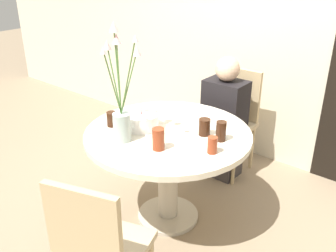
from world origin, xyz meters
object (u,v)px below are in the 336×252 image
drink_glass_0 (112,119)px  birthday_cake (141,121)px  chair_near_front (98,246)px  drink_glass_4 (221,131)px  chair_right_flank (233,115)px  drink_glass_3 (212,145)px  drink_glass_2 (158,139)px  side_plate (212,121)px  flower_vase (121,105)px  drink_glass_1 (204,127)px  person_boy (224,122)px

drink_glass_0 → birthday_cake: bearing=30.0°
chair_near_front → drink_glass_4: size_ratio=6.94×
chair_right_flank → drink_glass_3: 1.13m
drink_glass_2 → chair_near_front: bearing=-75.2°
side_plate → birthday_cake: bearing=-128.7°
drink_glass_3 → side_plate: bearing=123.0°
drink_glass_4 → flower_vase: bearing=-141.9°
flower_vase → chair_right_flank: bearing=84.2°
flower_vase → drink_glass_2: 0.32m
chair_near_front → drink_glass_1: bearing=-103.9°
drink_glass_1 → person_boy: bearing=109.8°
chair_right_flank → birthday_cake: 1.06m
chair_near_front → drink_glass_4: bearing=-111.2°
flower_vase → drink_glass_1: 0.57m
chair_near_front → birthday_cake: 0.99m
drink_glass_0 → drink_glass_1: 0.65m
drink_glass_3 → drink_glass_2: bearing=-148.8°
flower_vase → person_boy: size_ratio=0.69×
chair_right_flank → drink_glass_0: bearing=-108.2°
chair_right_flank → flower_vase: size_ratio=1.23×
side_plate → drink_glass_0: 0.72m
birthday_cake → person_boy: bearing=79.7°
birthday_cake → drink_glass_3: bearing=0.8°
drink_glass_0 → drink_glass_4: (0.71, 0.29, 0.01)m
drink_glass_0 → drink_glass_2: (0.48, -0.06, 0.02)m
chair_right_flank → person_boy: bearing=-90.0°
chair_right_flank → drink_glass_0: (-0.33, -1.12, 0.25)m
birthday_cake → flower_vase: flower_vase is taller
drink_glass_0 → drink_glass_4: bearing=22.1°
chair_near_front → drink_glass_3: 0.88m
flower_vase → drink_glass_1: flower_vase is taller
birthday_cake → side_plate: size_ratio=1.33×
chair_right_flank → flower_vase: (-0.12, -1.23, 0.44)m
chair_near_front → birthday_cake: (-0.47, 0.83, 0.25)m
side_plate → drink_glass_0: size_ratio=1.77×
drink_glass_3 → drink_glass_4: size_ratio=0.80×
chair_near_front → drink_glass_0: bearing=-65.9°
drink_glass_2 → person_boy: (-0.14, 1.02, -0.29)m
chair_near_front → drink_glass_2: size_ratio=6.58×
side_plate → drink_glass_3: drink_glass_3 is taller
chair_near_front → drink_glass_4: 1.05m
drink_glass_2 → drink_glass_3: size_ratio=1.32×
drink_glass_1 → person_boy: size_ratio=0.11×
flower_vase → drink_glass_1: (0.37, 0.39, -0.19)m
flower_vase → birthday_cake: bearing=97.5°
birthday_cake → drink_glass_0: 0.21m
drink_glass_0 → drink_glass_3: (0.76, 0.11, 0.00)m
person_boy → birthday_cake: bearing=-100.3°
side_plate → drink_glass_1: drink_glass_1 is taller
drink_glass_2 → drink_glass_4: drink_glass_2 is taller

